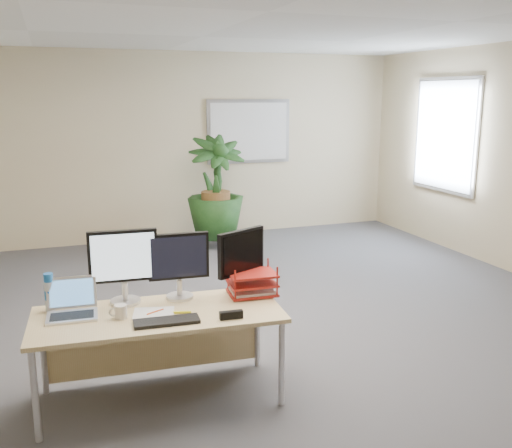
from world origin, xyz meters
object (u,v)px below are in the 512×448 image
object	(u,v)px
desk	(158,326)
monitor_left	(123,262)
monitor_right	(179,261)
floor_plant	(216,194)
laptop	(72,306)

from	to	relation	value
desk	monitor_left	size ratio (longest dim) A/B	3.24
monitor_right	desk	bearing A→B (deg)	-143.04
floor_plant	monitor_left	bearing A→B (deg)	-115.14
desk	monitor_left	bearing A→B (deg)	136.92
monitor_left	monitor_right	xyz separation A→B (m)	(0.39, -0.03, -0.03)
desk	floor_plant	bearing A→B (deg)	68.42
floor_plant	laptop	xyz separation A→B (m)	(-2.03, -3.65, -0.05)
floor_plant	monitor_left	size ratio (longest dim) A/B	2.83
monitor_right	monitor_left	bearing A→B (deg)	175.24
floor_plant	laptop	distance (m)	4.17
monitor_left	laptop	distance (m)	0.45
desk	monitor_right	size ratio (longest dim) A/B	3.55
monitor_left	laptop	bearing A→B (deg)	-164.43
floor_plant	monitor_right	distance (m)	3.80
monitor_left	monitor_right	size ratio (longest dim) A/B	1.10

